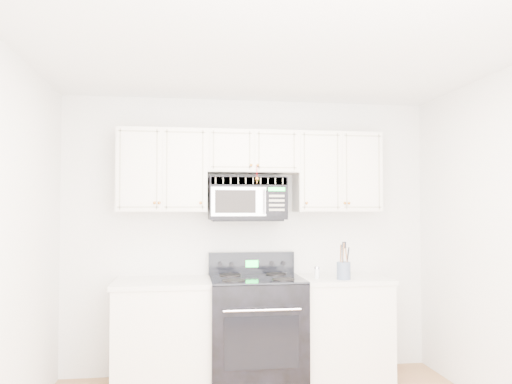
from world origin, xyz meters
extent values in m
cube|color=silver|center=(0.00, 0.00, 2.60)|extent=(3.50, 3.50, 0.01)
cube|color=white|center=(0.00, 1.75, 1.30)|extent=(3.50, 0.01, 2.60)
cube|color=white|center=(0.00, -1.75, 1.30)|extent=(3.50, 0.01, 2.60)
cube|color=silver|center=(-0.80, 1.44, 0.44)|extent=(0.82, 0.63, 0.88)
cube|color=beige|center=(-0.80, 1.44, 0.90)|extent=(0.86, 0.65, 0.04)
cube|color=black|center=(-0.80, 1.48, 0.05)|extent=(0.82, 0.55, 0.10)
cube|color=silver|center=(0.80, 1.44, 0.44)|extent=(0.82, 0.63, 0.88)
cube|color=beige|center=(0.80, 1.44, 0.90)|extent=(0.86, 0.65, 0.04)
cube|color=black|center=(0.80, 1.48, 0.05)|extent=(0.82, 0.55, 0.10)
cube|color=black|center=(0.01, 1.40, 0.46)|extent=(0.82, 0.70, 0.92)
cube|color=black|center=(0.01, 1.05, 0.45)|extent=(0.62, 0.01, 0.43)
cylinder|color=silver|center=(0.01, 1.02, 0.72)|extent=(0.64, 0.02, 0.02)
cube|color=black|center=(0.01, 1.40, 0.93)|extent=(0.82, 0.70, 0.02)
cube|color=black|center=(0.01, 1.71, 1.03)|extent=(0.82, 0.08, 0.21)
cube|color=#0FE73C|center=(0.01, 1.67, 1.03)|extent=(0.12, 0.00, 0.06)
cube|color=silver|center=(-0.82, 1.58, 1.90)|extent=(0.80, 0.33, 0.75)
cube|color=silver|center=(0.82, 1.58, 1.90)|extent=(0.80, 0.33, 0.75)
cube|color=silver|center=(0.00, 1.58, 2.08)|extent=(0.84, 0.33, 0.39)
sphere|color=#B56F27|center=(-0.84, 1.40, 1.60)|extent=(0.03, 0.03, 0.03)
sphere|color=#B56F27|center=(-0.48, 1.40, 1.60)|extent=(0.03, 0.03, 0.03)
sphere|color=#B56F27|center=(0.48, 1.40, 1.60)|extent=(0.03, 0.03, 0.03)
sphere|color=#B56F27|center=(0.84, 1.40, 1.60)|extent=(0.03, 0.03, 0.03)
sphere|color=#B56F27|center=(-0.03, 1.40, 1.94)|extent=(0.03, 0.03, 0.03)
sphere|color=#B56F27|center=(0.03, 1.40, 1.94)|extent=(0.03, 0.03, 0.03)
cylinder|color=#C2040C|center=(0.02, 1.40, 1.88)|extent=(0.00, 0.00, 0.12)
sphere|color=#B56F27|center=(0.02, 1.40, 1.82)|extent=(0.04, 0.04, 0.04)
cube|color=black|center=(-0.05, 1.57, 1.65)|extent=(0.71, 0.35, 0.39)
cube|color=#A39B88|center=(-0.05, 1.40, 1.80)|extent=(0.69, 0.01, 0.07)
cube|color=#AAAAAA|center=(-0.14, 1.39, 1.61)|extent=(0.49, 0.01, 0.26)
cube|color=black|center=(-0.17, 1.39, 1.61)|extent=(0.36, 0.01, 0.20)
cube|color=black|center=(0.20, 1.39, 1.61)|extent=(0.19, 0.01, 0.26)
cube|color=#0FE73C|center=(0.20, 1.39, 1.72)|extent=(0.15, 0.00, 0.03)
cylinder|color=silver|center=(0.09, 1.36, 1.61)|extent=(0.02, 0.02, 0.22)
cylinder|color=#505871|center=(0.78, 1.27, 1.00)|extent=(0.12, 0.12, 0.15)
cylinder|color=#915B36|center=(0.82, 1.27, 1.07)|extent=(0.01, 0.01, 0.27)
cylinder|color=black|center=(0.77, 1.30, 1.08)|extent=(0.01, 0.01, 0.29)
cylinder|color=#915B36|center=(0.77, 1.24, 1.09)|extent=(0.01, 0.01, 0.31)
cylinder|color=black|center=(0.82, 1.27, 1.07)|extent=(0.01, 0.01, 0.27)
cylinder|color=#915B36|center=(0.77, 1.30, 1.08)|extent=(0.01, 0.01, 0.29)
cylinder|color=black|center=(0.77, 1.24, 1.09)|extent=(0.01, 0.01, 0.31)
cylinder|color=silver|center=(0.58, 1.42, 0.96)|extent=(0.04, 0.04, 0.08)
cylinder|color=silver|center=(0.58, 1.42, 1.01)|extent=(0.04, 0.04, 0.02)
cylinder|color=silver|center=(0.56, 1.36, 0.96)|extent=(0.04, 0.04, 0.09)
cylinder|color=silver|center=(0.56, 1.36, 1.02)|extent=(0.04, 0.04, 0.02)
camera|label=1|loc=(-0.62, -3.03, 1.55)|focal=35.00mm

